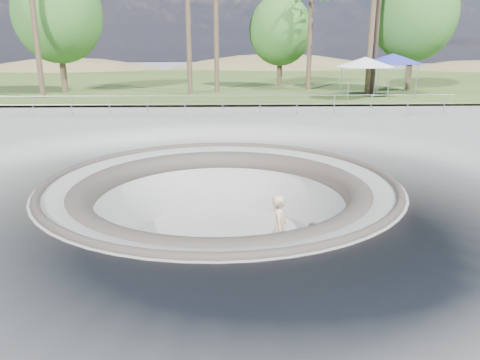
% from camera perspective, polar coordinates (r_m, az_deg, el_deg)
% --- Properties ---
extents(ground, '(180.00, 180.00, 0.00)m').
position_cam_1_polar(ground, '(13.62, -2.36, -0.17)').
color(ground, gray).
rests_on(ground, ground).
extents(skate_bowl, '(14.00, 14.00, 4.10)m').
position_cam_1_polar(skate_bowl, '(14.25, -2.28, -7.24)').
color(skate_bowl, gray).
rests_on(skate_bowl, ground).
extents(grass_strip, '(180.00, 36.00, 0.12)m').
position_cam_1_polar(grass_strip, '(47.19, -1.99, 12.00)').
color(grass_strip, '#3B5321').
rests_on(grass_strip, ground).
extents(distant_hills, '(103.20, 45.00, 28.60)m').
position_cam_1_polar(distant_hills, '(71.15, 1.19, 7.65)').
color(distant_hills, brown).
rests_on(distant_hills, ground).
extents(safety_railing, '(25.00, 0.06, 1.03)m').
position_cam_1_polar(safety_railing, '(25.25, -2.14, 9.17)').
color(safety_railing, '#92969A').
rests_on(safety_railing, ground).
extents(skateboard, '(0.86, 0.47, 0.09)m').
position_cam_1_polar(skateboard, '(13.02, 4.74, -9.71)').
color(skateboard, olive).
rests_on(skateboard, ground).
extents(skater, '(0.56, 0.75, 1.85)m').
position_cam_1_polar(skater, '(12.63, 4.84, -5.87)').
color(skater, tan).
rests_on(skater, skateboard).
extents(canopy_white, '(5.33, 5.33, 2.69)m').
position_cam_1_polar(canopy_white, '(32.38, 15.03, 13.70)').
color(canopy_white, '#92969A').
rests_on(canopy_white, ground).
extents(canopy_blue, '(5.67, 5.67, 2.88)m').
position_cam_1_polar(canopy_blue, '(34.52, 18.12, 13.88)').
color(canopy_blue, '#92969A').
rests_on(canopy_blue, ground).
extents(bushy_tree_left, '(6.27, 5.70, 9.04)m').
position_cam_1_polar(bushy_tree_left, '(37.46, -21.37, 18.30)').
color(bushy_tree_left, brown).
rests_on(bushy_tree_left, ground).
extents(bushy_tree_mid, '(5.17, 4.70, 7.45)m').
position_cam_1_polar(bushy_tree_mid, '(40.38, 4.96, 17.69)').
color(bushy_tree_mid, brown).
rests_on(bushy_tree_mid, ground).
extents(bushy_tree_right, '(6.41, 5.83, 9.25)m').
position_cam_1_polar(bushy_tree_right, '(39.18, 20.48, 18.45)').
color(bushy_tree_right, brown).
rests_on(bushy_tree_right, ground).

